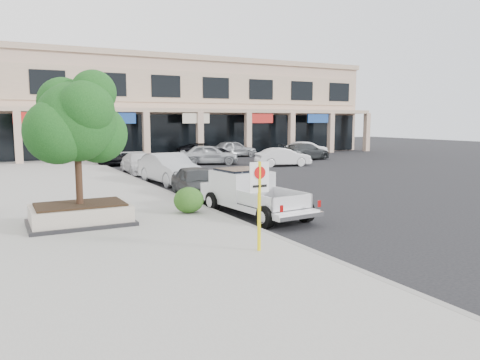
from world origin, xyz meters
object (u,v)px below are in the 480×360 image
lot_car_c (305,152)px  lot_car_d (204,150)px  no_parking_sign (259,194)px  curb_car_b (169,169)px  curb_car_d (111,156)px  lot_car_a (209,154)px  curb_car_c (140,163)px  lot_car_f (306,149)px  pickup_truck (256,194)px  lot_car_e (233,149)px  planter_tree (80,122)px  lot_car_b (283,157)px  curb_car_a (197,182)px  planter (80,214)px

lot_car_c → lot_car_d: lot_car_c is taller
no_parking_sign → curb_car_b: bearing=79.9°
lot_car_d → curb_car_d: bearing=118.3°
no_parking_sign → lot_car_a: 24.94m
curb_car_c → lot_car_f: size_ratio=1.12×
pickup_truck → lot_car_e: 27.01m
planter_tree → lot_car_e: (17.34, 23.39, -2.65)m
no_parking_sign → lot_car_b: no_parking_sign is taller
lot_car_f → pickup_truck: bearing=144.5°
curb_car_a → lot_car_b: bearing=48.8°
planter → curb_car_b: 10.72m
curb_car_a → curb_car_c: bearing=94.1°
planter → lot_car_d: bearing=58.5°
planter_tree → curb_car_d: 22.18m
planter → pickup_truck: size_ratio=0.61×
curb_car_d → lot_car_e: lot_car_e is taller
planter → curb_car_c: size_ratio=0.70×
no_parking_sign → curb_car_a: 9.38m
curb_car_a → lot_car_f: (18.80, 17.79, -0.03)m
planter_tree → lot_car_a: planter_tree is taller
curb_car_c → lot_car_b: lot_car_b is taller
planter → lot_car_a: (12.53, 17.94, 0.31)m
pickup_truck → lot_car_c: 24.24m
lot_car_c → planter_tree: bearing=114.7°
lot_car_a → planter: bearing=168.8°
pickup_truck → lot_car_e: pickup_truck is taller
lot_car_c → curb_car_b: bearing=105.2°
curb_car_b → curb_car_c: 5.66m
curb_car_c → lot_car_d: lot_car_d is taller
curb_car_a → curb_car_c: curb_car_a is taller
planter → planter_tree: size_ratio=0.80×
curb_car_c → planter: bearing=-110.6°
lot_car_b → planter: bearing=140.9°
no_parking_sign → lot_car_e: (13.92, 28.85, -0.87)m
curb_car_d → lot_car_d: size_ratio=0.99×
curb_car_b → planter_tree: bearing=-129.9°
lot_car_b → lot_car_d: lot_car_b is taller
curb_car_d → planter: bearing=-101.3°
pickup_truck → curb_car_d: bearing=85.4°
planter_tree → no_parking_sign: 6.69m
lot_car_d → lot_car_b: bearing=-153.5°
pickup_truck → planter_tree: bearing=164.5°
planter_tree → curb_car_a: size_ratio=0.96×
planter → lot_car_a: lot_car_a is taller
lot_car_e → lot_car_d: bearing=80.5°
planter_tree → lot_car_a: 21.84m
curb_car_b → curb_car_d: (-0.40, 12.63, -0.16)m
planter → curb_car_c: 15.69m
planter_tree → curb_car_d: planter_tree is taller
lot_car_b → lot_car_c: (4.59, 3.55, 0.05)m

